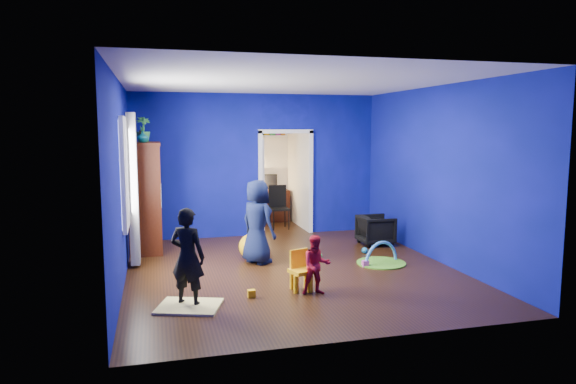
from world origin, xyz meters
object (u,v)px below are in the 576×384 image
object	(u,v)px
crt_tv	(147,194)
vase	(143,137)
toddler_red	(316,265)
study_desk	(270,206)
play_mat	(381,263)
armchair	(376,230)
folding_chair	(279,208)
child_navy	(257,222)
child_black	(188,257)
hopper_ball	(252,246)
tv_armoire	(145,197)
kid_chair	(301,273)

from	to	relation	value
crt_tv	vase	bearing A→B (deg)	-97.59
toddler_red	study_desk	xyz separation A→B (m)	(0.59, 5.46, -0.02)
play_mat	study_desk	size ratio (longest dim) A/B	0.91
armchair	folding_chair	bearing A→B (deg)	36.15
child_navy	vase	distance (m)	2.50
child_black	play_mat	bearing A→B (deg)	-128.09
armchair	hopper_ball	bearing A→B (deg)	102.02
play_mat	folding_chair	world-z (taller)	folding_chair
hopper_ball	play_mat	world-z (taller)	hopper_ball
toddler_red	vase	size ratio (longest dim) A/B	4.03
tv_armoire	kid_chair	distance (m)	3.69
crt_tv	tv_armoire	bearing A→B (deg)	180.00
child_navy	folding_chair	size ratio (longest dim) A/B	1.49
tv_armoire	vase	bearing A→B (deg)	-90.00
child_navy	play_mat	world-z (taller)	child_navy
tv_armoire	study_desk	size ratio (longest dim) A/B	2.23
toddler_red	tv_armoire	world-z (taller)	tv_armoire
tv_armoire	play_mat	size ratio (longest dim) A/B	2.46
child_navy	kid_chair	xyz separation A→B (m)	(0.29, -1.58, -0.44)
hopper_ball	play_mat	bearing A→B (deg)	-22.10
armchair	kid_chair	size ratio (longest dim) A/B	1.24
armchair	play_mat	size ratio (longest dim) A/B	0.78
child_navy	vase	world-z (taller)	vase
child_black	study_desk	bearing A→B (deg)	-81.46
child_navy	crt_tv	distance (m)	2.25
crt_tv	armchair	bearing A→B (deg)	-8.76
tv_armoire	hopper_ball	distance (m)	2.21
child_black	crt_tv	xyz separation A→B (m)	(-0.50, 3.17, 0.40)
child_black	vase	world-z (taller)	vase
child_black	toddler_red	xyz separation A→B (m)	(1.68, -0.00, -0.22)
hopper_ball	vase	bearing A→B (deg)	154.06
folding_chair	tv_armoire	bearing A→B (deg)	-154.61
toddler_red	tv_armoire	xyz separation A→B (m)	(-2.22, 3.17, 0.58)
folding_chair	armchair	bearing A→B (deg)	-54.58
tv_armoire	crt_tv	world-z (taller)	tv_armoire
study_desk	folding_chair	size ratio (longest dim) A/B	0.96
hopper_ball	study_desk	distance (m)	3.61
child_navy	folding_chair	distance (m)	2.93
vase	crt_tv	xyz separation A→B (m)	(0.04, 0.30, -1.04)
toddler_red	kid_chair	size ratio (longest dim) A/B	1.60
child_black	folding_chair	world-z (taller)	child_black
armchair	kid_chair	world-z (taller)	armchair
child_black	vase	bearing A→B (deg)	-48.16
hopper_ball	study_desk	world-z (taller)	study_desk
hopper_ball	folding_chair	xyz separation A→B (m)	(1.08, 2.48, 0.24)
crt_tv	folding_chair	xyz separation A→B (m)	(2.77, 1.34, -0.56)
child_navy	play_mat	size ratio (longest dim) A/B	1.72
armchair	hopper_ball	world-z (taller)	armchair
hopper_ball	study_desk	bearing A→B (deg)	72.52
tv_armoire	kid_chair	bearing A→B (deg)	-55.07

